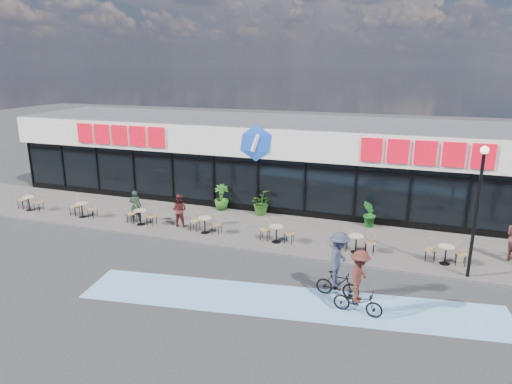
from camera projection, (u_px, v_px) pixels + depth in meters
ground at (199, 267)px, 17.76m from camera, size 120.00×120.00×0.00m
sidewalk at (241, 228)px, 21.83m from camera, size 44.00×5.00×0.10m
bike_lane at (288, 302)px, 15.12m from camera, size 14.17×4.13×0.01m
building at (274, 159)px, 26.15m from camera, size 30.60×6.57×4.75m
lamp_post at (478, 201)px, 15.94m from camera, size 0.28×0.28×4.84m
bistro_set_0 at (30, 201)px, 24.25m from camera, size 1.54×0.62×0.90m
bistro_set_1 at (83, 208)px, 23.16m from camera, size 1.54×0.62×0.90m
bistro_set_2 at (141, 215)px, 22.07m from camera, size 1.54×0.62×0.90m
bistro_set_3 at (206, 223)px, 20.99m from camera, size 1.54×0.62×0.90m
bistro_set_4 at (277, 232)px, 19.90m from camera, size 1.54×0.62×0.90m
bistro_set_5 at (356, 241)px, 18.81m from camera, size 1.54×0.62×0.90m
bistro_set_6 at (446, 252)px, 17.73m from camera, size 1.54×0.62×0.90m
potted_plant_left at (221, 197)px, 24.22m from camera, size 1.04×1.04×1.35m
potted_plant_mid at (260, 203)px, 23.47m from camera, size 1.43×1.48×1.25m
potted_plant_right at (370, 214)px, 21.58m from camera, size 0.74×0.84×1.32m
patron_left at (135, 206)px, 22.48m from camera, size 0.66×0.57×1.54m
patron_right at (179, 210)px, 21.70m from camera, size 0.82×0.66×1.60m
cyclist_a at (339, 266)px, 15.17m from camera, size 1.53×1.27×2.32m
cyclist_b at (359, 286)px, 14.17m from camera, size 1.63×1.17×2.14m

